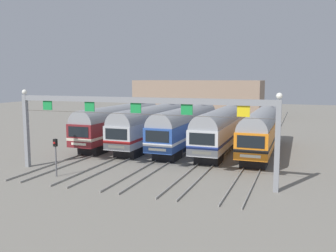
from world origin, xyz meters
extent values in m
plane|color=gray|center=(0.00, 0.00, 0.00)|extent=(160.00, 160.00, 0.00)
cube|color=gray|center=(-9.10, 17.00, 0.07)|extent=(0.07, 70.00, 0.15)
cube|color=gray|center=(-7.67, 17.00, 0.07)|extent=(0.07, 70.00, 0.15)
cube|color=gray|center=(-4.91, 17.00, 0.07)|extent=(0.07, 70.00, 0.15)
cube|color=gray|center=(-3.47, 17.00, 0.07)|extent=(0.07, 70.00, 0.15)
cube|color=gray|center=(-0.72, 17.00, 0.07)|extent=(0.07, 70.00, 0.15)
cube|color=gray|center=(0.72, 17.00, 0.07)|extent=(0.07, 70.00, 0.15)
cube|color=gray|center=(3.47, 17.00, 0.07)|extent=(0.07, 70.00, 0.15)
cube|color=gray|center=(4.91, 17.00, 0.07)|extent=(0.07, 70.00, 0.15)
cube|color=gray|center=(7.67, 17.00, 0.07)|extent=(0.07, 70.00, 0.15)
cube|color=gray|center=(9.10, 17.00, 0.07)|extent=(0.07, 70.00, 0.15)
cube|color=maroon|center=(-8.38, 0.00, 2.23)|extent=(2.85, 18.00, 2.35)
cube|color=beige|center=(-8.38, 0.00, 1.87)|extent=(2.88, 18.02, 0.28)
cylinder|color=gray|center=(-8.38, 0.00, 3.40)|extent=(2.74, 17.64, 2.74)
cube|color=black|center=(-8.38, -9.02, 2.70)|extent=(2.28, 0.06, 1.03)
cube|color=silver|center=(-8.38, -9.02, 1.47)|extent=(1.71, 0.05, 0.24)
cube|color=black|center=(-8.38, -6.30, 0.53)|extent=(2.28, 2.60, 1.05)
cube|color=black|center=(-8.38, 6.30, 0.53)|extent=(2.28, 2.60, 1.05)
cube|color=#4C4C51|center=(-8.38, 5.04, 4.95)|extent=(1.10, 1.10, 0.20)
cube|color=#B2B5BA|center=(-4.19, 0.00, 2.23)|extent=(2.85, 18.00, 2.35)
cube|color=#B21E1E|center=(-4.19, 0.00, 1.87)|extent=(2.88, 18.02, 0.28)
cylinder|color=gray|center=(-4.19, 0.00, 3.40)|extent=(2.74, 17.64, 2.74)
cube|color=black|center=(-4.19, -9.02, 2.70)|extent=(2.28, 0.06, 1.03)
cube|color=silver|center=(-4.19, -9.02, 1.47)|extent=(1.71, 0.05, 0.24)
cube|color=black|center=(-4.19, -6.30, 0.53)|extent=(2.28, 2.60, 1.05)
cube|color=black|center=(-4.19, 6.30, 0.53)|extent=(2.28, 2.60, 1.05)
cube|color=#4C4C51|center=(-4.19, 5.04, 4.95)|extent=(1.10, 1.10, 0.20)
cube|color=#284C9E|center=(0.00, 0.00, 2.23)|extent=(2.85, 18.00, 2.35)
cube|color=white|center=(0.00, 0.00, 1.87)|extent=(2.88, 18.02, 0.28)
cylinder|color=gray|center=(0.00, 0.00, 3.40)|extent=(2.74, 17.64, 2.74)
cube|color=black|center=(0.00, -9.02, 2.70)|extent=(2.28, 0.06, 1.03)
cube|color=silver|center=(0.00, -9.02, 1.47)|extent=(1.71, 0.05, 0.24)
cube|color=black|center=(0.00, -6.30, 0.53)|extent=(2.28, 2.60, 1.05)
cube|color=black|center=(0.00, 6.30, 0.53)|extent=(2.28, 2.60, 1.05)
cube|color=#4C4C51|center=(0.00, 5.04, 4.95)|extent=(1.10, 1.10, 0.20)
cube|color=silver|center=(4.19, 0.00, 2.23)|extent=(2.85, 18.00, 2.35)
cube|color=navy|center=(4.19, 0.00, 1.87)|extent=(2.88, 18.02, 0.28)
cylinder|color=gray|center=(4.19, 0.00, 3.40)|extent=(2.74, 17.64, 2.74)
cube|color=black|center=(4.19, -9.02, 2.70)|extent=(2.28, 0.06, 1.03)
cube|color=silver|center=(4.19, -9.02, 1.47)|extent=(1.71, 0.05, 0.24)
cube|color=black|center=(4.19, -6.30, 0.53)|extent=(2.28, 2.60, 1.05)
cube|color=black|center=(4.19, 6.30, 0.53)|extent=(2.28, 2.60, 1.05)
cube|color=#4C4C51|center=(4.19, 5.04, 4.95)|extent=(1.10, 1.10, 0.20)
cube|color=orange|center=(8.38, 0.00, 2.23)|extent=(2.85, 18.00, 2.35)
cube|color=black|center=(8.38, 0.00, 1.87)|extent=(2.88, 18.02, 0.28)
cylinder|color=gray|center=(8.38, 0.00, 3.40)|extent=(2.74, 17.64, 2.74)
cube|color=black|center=(8.38, -9.02, 2.70)|extent=(2.28, 0.06, 1.03)
cube|color=silver|center=(8.38, -9.02, 1.47)|extent=(1.71, 0.05, 0.24)
cube|color=black|center=(8.38, -6.30, 0.53)|extent=(2.28, 2.60, 1.05)
cube|color=black|center=(8.38, 6.30, 0.53)|extent=(2.28, 2.60, 1.05)
cube|color=#4C4C51|center=(8.38, 5.04, 4.95)|extent=(1.10, 1.10, 0.20)
cube|color=gray|center=(-10.78, -13.50, 3.25)|extent=(0.36, 0.36, 6.50)
cube|color=gray|center=(10.78, -13.50, 3.25)|extent=(0.36, 0.36, 6.50)
cube|color=gray|center=(0.00, -13.50, 6.25)|extent=(21.57, 0.32, 0.44)
cube|color=#198C3F|center=(-8.38, -13.50, 5.63)|extent=(0.90, 0.08, 0.80)
cube|color=#198C3F|center=(-4.19, -13.50, 5.63)|extent=(0.90, 0.08, 0.80)
cube|color=#198C3F|center=(0.00, -13.50, 5.63)|extent=(0.90, 0.08, 0.80)
cube|color=#198C3F|center=(4.19, -13.50, 5.63)|extent=(0.90, 0.08, 0.80)
cube|color=yellow|center=(8.38, -13.50, 5.63)|extent=(0.90, 0.08, 0.80)
sphere|color=white|center=(-10.78, -13.50, 6.75)|extent=(0.44, 0.44, 0.44)
sphere|color=white|center=(10.78, -13.50, 6.75)|extent=(0.44, 0.44, 0.44)
cylinder|color=#3F382D|center=(0.00, -13.50, 5.15)|extent=(21.57, 0.03, 0.03)
cylinder|color=#59595E|center=(-6.29, -15.39, 1.57)|extent=(0.12, 0.12, 3.14)
cube|color=black|center=(-6.29, -15.39, 2.79)|extent=(0.28, 0.24, 0.60)
sphere|color=red|center=(-6.29, -15.53, 2.79)|extent=(0.18, 0.18, 0.18)
cube|color=gray|center=(-9.37, 39.09, 3.76)|extent=(27.55, 10.00, 7.52)
camera|label=1|loc=(12.24, -39.63, 7.93)|focal=39.26mm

